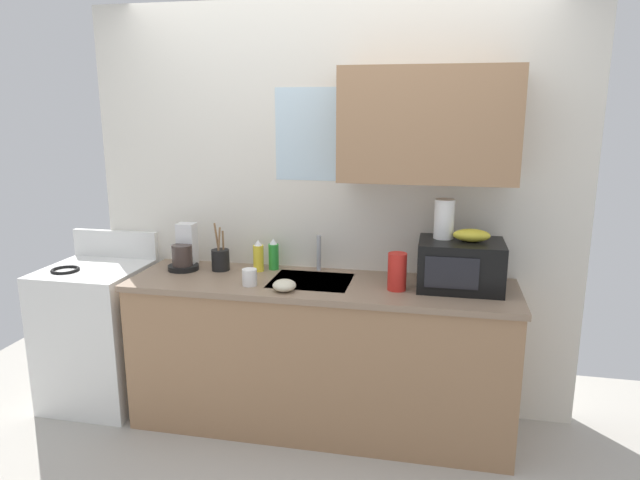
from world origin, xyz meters
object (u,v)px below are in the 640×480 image
object	(u,v)px
microwave	(460,265)
coffee_maker	(185,252)
dish_soap_bottle_green	(274,255)
utensil_crock	(220,259)
paper_towel_roll	(444,219)
stove_range	(99,333)
dish_soap_bottle_yellow	(258,257)
banana_bunch	(472,235)
small_bowl	(284,285)
cereal_canister	(397,272)
mug_white	(250,277)

from	to	relation	value
microwave	coffee_maker	size ratio (longest dim) A/B	1.64
dish_soap_bottle_green	utensil_crock	world-z (taller)	utensil_crock
microwave	dish_soap_bottle_green	world-z (taller)	microwave
paper_towel_roll	stove_range	bearing A→B (deg)	-177.43
dish_soap_bottle_yellow	paper_towel_roll	bearing A→B (deg)	-2.61
banana_bunch	small_bowl	size ratio (longest dim) A/B	1.54
dish_soap_bottle_green	small_bowl	distance (m)	0.45
dish_soap_bottle_yellow	small_bowl	xyz separation A→B (m)	(0.26, -0.35, -0.06)
cereal_canister	small_bowl	size ratio (longest dim) A/B	1.60
dish_soap_bottle_yellow	banana_bunch	bearing A→B (deg)	-4.58
paper_towel_roll	small_bowl	xyz separation A→B (m)	(-0.84, -0.30, -0.35)
cereal_canister	utensil_crock	xyz separation A→B (m)	(-1.10, 0.17, -0.03)
stove_range	mug_white	bearing A→B (deg)	-7.53
stove_range	utensil_crock	distance (m)	0.97
dish_soap_bottle_yellow	cereal_canister	bearing A→B (deg)	-13.09
microwave	banana_bunch	bearing A→B (deg)	1.77
stove_range	dish_soap_bottle_yellow	xyz separation A→B (m)	(1.05, 0.15, 0.53)
dish_soap_bottle_yellow	mug_white	distance (m)	0.30
paper_towel_roll	cereal_canister	size ratio (longest dim) A/B	1.06
utensil_crock	cereal_canister	bearing A→B (deg)	-8.79
paper_towel_roll	microwave	bearing A→B (deg)	-27.38
microwave	paper_towel_roll	xyz separation A→B (m)	(-0.10, 0.05, 0.24)
utensil_crock	dish_soap_bottle_green	bearing A→B (deg)	15.64
utensil_crock	small_bowl	size ratio (longest dim) A/B	2.30
dish_soap_bottle_green	cereal_canister	xyz separation A→B (m)	(0.78, -0.26, 0.01)
microwave	cereal_canister	size ratio (longest dim) A/B	2.21
dish_soap_bottle_green	cereal_canister	distance (m)	0.82
dish_soap_bottle_green	banana_bunch	bearing A→B (deg)	-7.69
paper_towel_roll	utensil_crock	size ratio (longest dim) A/B	0.74
paper_towel_roll	utensil_crock	world-z (taller)	paper_towel_roll
paper_towel_roll	mug_white	xyz separation A→B (m)	(-1.06, -0.24, -0.33)
paper_towel_roll	small_bowl	bearing A→B (deg)	-160.38
small_bowl	stove_range	bearing A→B (deg)	171.14
stove_range	mug_white	size ratio (longest dim) A/B	11.37
banana_bunch	cereal_canister	xyz separation A→B (m)	(-0.39, -0.10, -0.20)
microwave	mug_white	xyz separation A→B (m)	(-1.16, -0.19, -0.09)
dish_soap_bottle_yellow	utensil_crock	xyz separation A→B (m)	(-0.24, -0.03, -0.02)
stove_range	paper_towel_roll	size ratio (longest dim) A/B	4.91
microwave	banana_bunch	distance (m)	0.18
coffee_maker	dish_soap_bottle_yellow	distance (m)	0.47
small_bowl	microwave	bearing A→B (deg)	14.79
banana_bunch	utensil_crock	size ratio (longest dim) A/B	0.67
coffee_maker	small_bowl	size ratio (longest dim) A/B	2.15
microwave	cereal_canister	xyz separation A→B (m)	(-0.34, -0.10, -0.03)
small_bowl	dish_soap_bottle_green	bearing A→B (deg)	113.80
paper_towel_roll	coffee_maker	distance (m)	1.59
coffee_maker	cereal_canister	bearing A→B (deg)	-6.80
banana_bunch	cereal_canister	world-z (taller)	banana_bunch
dish_soap_bottle_yellow	mug_white	size ratio (longest dim) A/B	2.07
dish_soap_bottle_green	small_bowl	size ratio (longest dim) A/B	1.50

